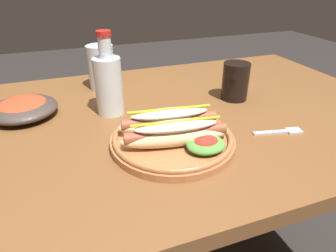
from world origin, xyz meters
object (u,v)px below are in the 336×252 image
(hot_dog_plate, at_px, (174,134))
(water_cup, at_px, (101,67))
(soda_cup, at_px, (235,81))
(glass_bottle, at_px, (108,83))
(fork, at_px, (282,132))
(side_bowl, at_px, (23,108))

(hot_dog_plate, relative_size, water_cup, 2.00)
(soda_cup, xyz_separation_m, glass_bottle, (-0.36, 0.03, 0.03))
(soda_cup, height_order, water_cup, water_cup)
(fork, distance_m, water_cup, 0.57)
(fork, distance_m, glass_bottle, 0.45)
(soda_cup, bearing_deg, hot_dog_plate, -145.50)
(soda_cup, bearing_deg, water_cup, 147.82)
(soda_cup, bearing_deg, side_bowl, 171.58)
(hot_dog_plate, height_order, water_cup, water_cup)
(hot_dog_plate, distance_m, soda_cup, 0.32)
(water_cup, distance_m, glass_bottle, 0.19)
(hot_dog_plate, height_order, glass_bottle, glass_bottle)
(fork, bearing_deg, hot_dog_plate, -177.00)
(soda_cup, distance_m, water_cup, 0.42)
(glass_bottle, height_order, side_bowl, glass_bottle)
(fork, height_order, soda_cup, soda_cup)
(water_cup, bearing_deg, soda_cup, -32.18)
(glass_bottle, relative_size, side_bowl, 1.25)
(hot_dog_plate, relative_size, side_bowl, 1.60)
(hot_dog_plate, height_order, soda_cup, soda_cup)
(water_cup, distance_m, side_bowl, 0.27)
(fork, bearing_deg, side_bowl, 163.88)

